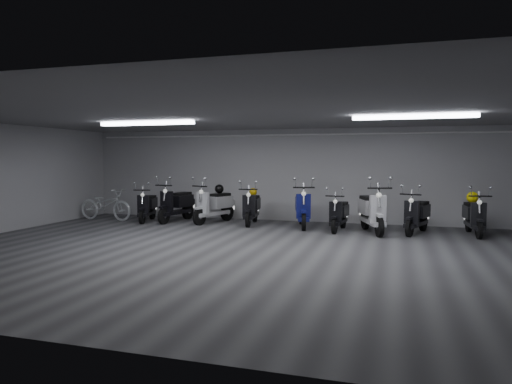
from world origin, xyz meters
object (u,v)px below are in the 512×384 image
(scooter_4, at_px, (303,202))
(scooter_6, at_px, (372,204))
(helmet_1, at_px, (473,197))
(scooter_1, at_px, (176,199))
(scooter_8, at_px, (417,209))
(bicycle, at_px, (106,201))
(scooter_3, at_px, (252,202))
(scooter_2, at_px, (214,200))
(scooter_9, at_px, (474,210))
(helmet_2, at_px, (219,189))
(helmet_0, at_px, (253,192))
(scooter_5, at_px, (339,209))
(scooter_0, at_px, (147,201))

(scooter_4, height_order, scooter_6, scooter_6)
(helmet_1, bearing_deg, scooter_1, -179.51)
(scooter_1, relative_size, scooter_4, 0.99)
(scooter_8, relative_size, bicycle, 0.94)
(scooter_3, bearing_deg, helmet_1, -7.90)
(scooter_1, xyz_separation_m, scooter_2, (1.18, 0.09, -0.01))
(scooter_9, distance_m, helmet_2, 6.97)
(helmet_0, relative_size, helmet_1, 0.80)
(scooter_2, height_order, scooter_6, scooter_6)
(scooter_1, xyz_separation_m, helmet_0, (2.32, 0.34, 0.22))
(scooter_9, bearing_deg, scooter_5, -179.62)
(scooter_0, height_order, scooter_4, scooter_4)
(scooter_8, relative_size, helmet_0, 7.41)
(helmet_0, bearing_deg, helmet_2, -179.62)
(scooter_3, height_order, helmet_0, scooter_3)
(scooter_8, bearing_deg, scooter_6, -152.56)
(scooter_1, bearing_deg, scooter_2, 12.33)
(scooter_5, height_order, scooter_9, scooter_9)
(scooter_5, bearing_deg, scooter_9, 9.80)
(scooter_0, distance_m, scooter_5, 5.78)
(scooter_8, xyz_separation_m, helmet_2, (-5.60, 0.64, 0.35))
(helmet_0, relative_size, helmet_2, 0.86)
(scooter_9, bearing_deg, scooter_8, -177.64)
(scooter_3, xyz_separation_m, helmet_2, (-1.09, 0.24, 0.34))
(bicycle, bearing_deg, scooter_3, -80.13)
(scooter_6, height_order, helmet_1, scooter_6)
(helmet_0, bearing_deg, helmet_1, -2.61)
(scooter_1, height_order, scooter_5, scooter_1)
(scooter_0, height_order, scooter_1, scooter_1)
(scooter_9, relative_size, helmet_0, 7.29)
(scooter_2, height_order, scooter_5, scooter_2)
(scooter_3, relative_size, helmet_1, 6.05)
(scooter_0, relative_size, scooter_4, 0.87)
(scooter_2, xyz_separation_m, scooter_3, (1.17, 0.01, -0.04))
(scooter_2, xyz_separation_m, helmet_1, (7.01, -0.02, 0.24))
(scooter_4, relative_size, scooter_9, 1.12)
(scooter_1, distance_m, scooter_2, 1.19)
(scooter_0, bearing_deg, helmet_2, 0.40)
(scooter_2, bearing_deg, helmet_0, 31.55)
(scooter_6, xyz_separation_m, helmet_0, (-3.45, 0.82, 0.19))
(scooter_3, distance_m, helmet_0, 0.37)
(bicycle, bearing_deg, scooter_6, -86.31)
(scooter_4, bearing_deg, scooter_0, 168.31)
(scooter_3, relative_size, bicycle, 0.95)
(scooter_1, xyz_separation_m, scooter_3, (2.36, 0.10, -0.05))
(bicycle, bearing_deg, scooter_0, -81.57)
(helmet_1, bearing_deg, helmet_2, 177.85)
(scooter_2, bearing_deg, scooter_9, 17.04)
(scooter_8, bearing_deg, helmet_1, 34.66)
(scooter_8, bearing_deg, scooter_1, -163.95)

